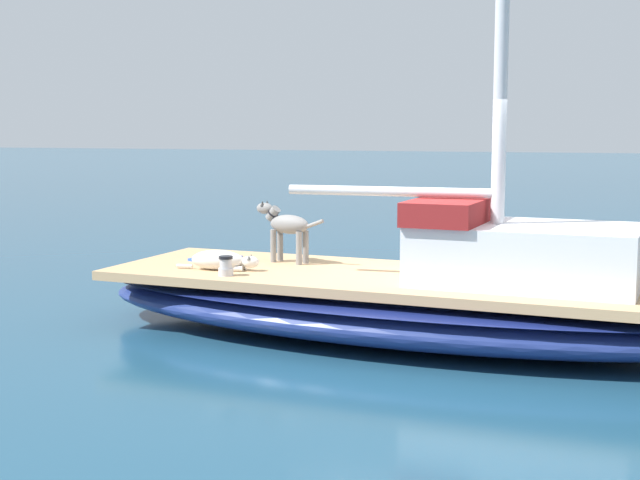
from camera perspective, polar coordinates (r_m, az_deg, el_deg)
The scene contains 7 objects.
ground_plane at distance 9.95m, azimuth 5.57°, elevation -5.99°, with size 120.00×120.00×0.00m, color navy.
sailboat_main at distance 9.88m, azimuth 5.59°, elevation -4.09°, with size 3.31×7.47×0.66m.
cabin_house at distance 9.49m, azimuth 12.08°, elevation -0.58°, with size 1.64×2.36×0.84m.
dog_white at distance 10.22m, azimuth -6.11°, elevation -1.25°, with size 0.30×0.95×0.22m.
dog_grey at distance 10.68m, azimuth -2.10°, elevation 0.86°, with size 0.39×0.92×0.70m.
deck_winch at distance 9.85m, azimuth -5.81°, elevation -1.63°, with size 0.16×0.16×0.21m.
deck_towel at distance 11.01m, azimuth -6.45°, elevation -1.13°, with size 0.56×0.36×0.03m, color blue.
Camera 1 is at (9.52, 1.78, 2.29)m, focal length 52.02 mm.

